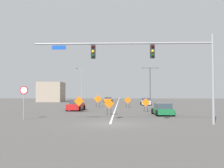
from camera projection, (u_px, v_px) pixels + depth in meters
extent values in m
plane|color=#4C4947|center=(110.00, 124.00, 19.26)|extent=(184.18, 184.18, 0.00)
cube|color=white|center=(118.00, 102.00, 70.36)|extent=(0.16, 102.32, 0.01)
cylinder|color=gray|center=(213.00, 79.00, 19.11)|extent=(0.20, 0.20, 6.94)
cylinder|color=gray|center=(123.00, 43.00, 19.45)|extent=(13.78, 0.14, 0.14)
cube|color=black|center=(152.00, 51.00, 19.35)|extent=(0.34, 0.32, 1.05)
sphere|color=#3A0503|center=(153.00, 47.00, 19.19)|extent=(0.22, 0.22, 0.22)
sphere|color=yellow|center=(153.00, 51.00, 19.18)|extent=(0.22, 0.22, 0.22)
sphere|color=black|center=(153.00, 56.00, 19.17)|extent=(0.22, 0.22, 0.22)
cube|color=black|center=(93.00, 52.00, 19.51)|extent=(0.34, 0.32, 1.05)
sphere|color=#3A0503|center=(93.00, 47.00, 19.36)|extent=(0.22, 0.22, 0.22)
sphere|color=yellow|center=(93.00, 51.00, 19.34)|extent=(0.22, 0.22, 0.22)
sphere|color=black|center=(93.00, 56.00, 19.33)|extent=(0.22, 0.22, 0.22)
cube|color=#1447B7|center=(59.00, 48.00, 19.62)|extent=(1.10, 0.03, 0.32)
cylinder|color=gray|center=(24.00, 107.00, 22.53)|extent=(0.07, 0.07, 2.27)
cylinder|color=#B20F14|center=(24.00, 90.00, 22.59)|extent=(0.76, 0.03, 0.76)
cylinder|color=white|center=(24.00, 90.00, 22.57)|extent=(0.61, 0.01, 0.61)
cylinder|color=gray|center=(82.00, 85.00, 61.84)|extent=(0.16, 0.16, 8.66)
cylinder|color=gray|center=(79.00, 68.00, 62.01)|extent=(1.24, 0.08, 0.08)
cube|color=#262628|center=(77.00, 68.00, 62.03)|extent=(0.44, 0.24, 0.14)
cylinder|color=black|center=(150.00, 85.00, 66.66)|extent=(0.16, 0.16, 9.23)
cylinder|color=black|center=(146.00, 68.00, 66.85)|extent=(1.96, 0.08, 0.08)
cube|color=#262628|center=(143.00, 68.00, 66.89)|extent=(0.44, 0.24, 0.14)
cylinder|color=black|center=(154.00, 68.00, 66.78)|extent=(1.96, 0.08, 0.08)
cube|color=#262628|center=(157.00, 68.00, 66.75)|extent=(0.44, 0.24, 0.14)
cube|color=orange|center=(79.00, 101.00, 31.15)|extent=(1.24, 0.06, 1.23)
cylinder|color=black|center=(77.00, 109.00, 31.12)|extent=(0.05, 0.05, 0.73)
cylinder|color=black|center=(81.00, 109.00, 31.11)|extent=(0.05, 0.05, 0.73)
cube|color=orange|center=(146.00, 102.00, 32.06)|extent=(1.07, 0.26, 1.09)
cylinder|color=black|center=(144.00, 109.00, 32.08)|extent=(0.05, 0.05, 0.62)
cylinder|color=black|center=(147.00, 109.00, 31.98)|extent=(0.05, 0.05, 0.62)
cube|color=orange|center=(98.00, 99.00, 42.34)|extent=(1.32, 0.26, 1.33)
cylinder|color=black|center=(96.00, 105.00, 42.35)|extent=(0.05, 0.05, 0.69)
cylinder|color=black|center=(99.00, 105.00, 42.25)|extent=(0.05, 0.05, 0.69)
cube|color=orange|center=(109.00, 103.00, 27.27)|extent=(1.10, 0.16, 1.10)
cylinder|color=black|center=(107.00, 112.00, 27.22)|extent=(0.05, 0.05, 0.68)
cylinder|color=black|center=(111.00, 112.00, 27.25)|extent=(0.05, 0.05, 0.68)
cube|color=orange|center=(128.00, 100.00, 41.10)|extent=(1.16, 0.05, 1.16)
cylinder|color=black|center=(126.00, 106.00, 41.07)|extent=(0.05, 0.05, 0.63)
cylinder|color=black|center=(129.00, 106.00, 41.06)|extent=(0.05, 0.05, 0.63)
cube|color=#B7BABF|center=(146.00, 102.00, 49.99)|extent=(1.88, 4.31, 0.75)
cube|color=#333D47|center=(146.00, 99.00, 49.80)|extent=(1.64, 2.42, 0.51)
cylinder|color=black|center=(149.00, 103.00, 51.41)|extent=(0.24, 0.65, 0.64)
cylinder|color=black|center=(141.00, 103.00, 51.53)|extent=(0.24, 0.65, 0.64)
cylinder|color=black|center=(151.00, 104.00, 48.43)|extent=(0.24, 0.65, 0.64)
cylinder|color=black|center=(142.00, 104.00, 48.55)|extent=(0.24, 0.65, 0.64)
cube|color=#196B38|center=(163.00, 111.00, 27.16)|extent=(1.88, 3.92, 0.56)
cube|color=#333D47|center=(163.00, 106.00, 26.99)|extent=(1.64, 2.31, 0.58)
cylinder|color=black|center=(168.00, 111.00, 28.51)|extent=(0.25, 0.65, 0.64)
cylinder|color=black|center=(153.00, 111.00, 28.50)|extent=(0.25, 0.65, 0.64)
cylinder|color=black|center=(174.00, 113.00, 25.81)|extent=(0.25, 0.65, 0.64)
cylinder|color=black|center=(157.00, 113.00, 25.80)|extent=(0.25, 0.65, 0.64)
cube|color=red|center=(76.00, 107.00, 34.43)|extent=(1.93, 4.46, 0.73)
cube|color=#333D47|center=(76.00, 102.00, 34.67)|extent=(1.64, 2.12, 0.61)
cylinder|color=black|center=(67.00, 109.00, 32.97)|extent=(0.25, 0.65, 0.64)
cylinder|color=black|center=(80.00, 109.00, 32.82)|extent=(0.25, 0.65, 0.64)
cylinder|color=black|center=(73.00, 107.00, 36.02)|extent=(0.25, 0.65, 0.64)
cylinder|color=black|center=(84.00, 107.00, 35.88)|extent=(0.25, 0.65, 0.64)
cube|color=orange|center=(108.00, 100.00, 64.50)|extent=(1.96, 4.04, 0.74)
cube|color=#333D47|center=(108.00, 98.00, 64.72)|extent=(1.73, 1.96, 0.47)
cylinder|color=black|center=(104.00, 101.00, 63.14)|extent=(0.23, 0.64, 0.64)
cylinder|color=black|center=(111.00, 101.00, 63.04)|extent=(0.23, 0.64, 0.64)
cylinder|color=black|center=(105.00, 101.00, 65.94)|extent=(0.23, 0.64, 0.64)
cylinder|color=black|center=(112.00, 101.00, 65.84)|extent=(0.23, 0.64, 0.64)
cube|color=gray|center=(51.00, 92.00, 68.93)|extent=(6.46, 6.47, 5.39)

